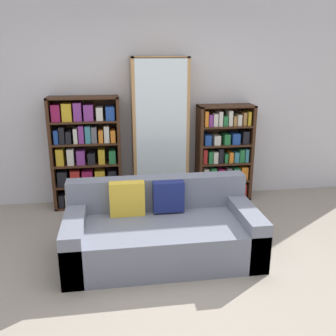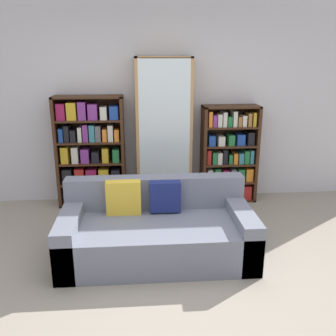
{
  "view_description": "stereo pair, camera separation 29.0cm",
  "coord_description": "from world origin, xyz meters",
  "px_view_note": "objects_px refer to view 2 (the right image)",
  "views": [
    {
      "loc": [
        -0.57,
        -2.85,
        2.02
      ],
      "look_at": [
        0.05,
        1.29,
        0.72
      ],
      "focal_mm": 40.0,
      "sensor_mm": 36.0,
      "label": 1
    },
    {
      "loc": [
        -0.28,
        -2.89,
        2.02
      ],
      "look_at": [
        0.05,
        1.29,
        0.72
      ],
      "focal_mm": 40.0,
      "sensor_mm": 36.0,
      "label": 2
    }
  ],
  "objects_px": {
    "bookshelf_right": "(229,155)",
    "display_cabinet": "(164,133)",
    "couch": "(157,231)",
    "bookshelf_left": "(90,152)",
    "wine_bottle": "(195,206)"
  },
  "relations": [
    {
      "from": "couch",
      "to": "wine_bottle",
      "type": "xyz_separation_m",
      "value": [
        0.53,
        0.87,
        -0.11
      ]
    },
    {
      "from": "bookshelf_left",
      "to": "bookshelf_right",
      "type": "distance_m",
      "value": 1.91
    },
    {
      "from": "bookshelf_right",
      "to": "bookshelf_left",
      "type": "bearing_deg",
      "value": -179.98
    },
    {
      "from": "bookshelf_right",
      "to": "couch",
      "type": "bearing_deg",
      "value": -126.81
    },
    {
      "from": "wine_bottle",
      "to": "bookshelf_right",
      "type": "bearing_deg",
      "value": 46.74
    },
    {
      "from": "display_cabinet",
      "to": "bookshelf_right",
      "type": "xyz_separation_m",
      "value": [
        0.91,
        0.02,
        -0.34
      ]
    },
    {
      "from": "couch",
      "to": "display_cabinet",
      "type": "xyz_separation_m",
      "value": [
        0.17,
        1.44,
        0.72
      ]
    },
    {
      "from": "bookshelf_left",
      "to": "display_cabinet",
      "type": "bearing_deg",
      "value": -0.87
    },
    {
      "from": "display_cabinet",
      "to": "wine_bottle",
      "type": "bearing_deg",
      "value": -57.74
    },
    {
      "from": "bookshelf_right",
      "to": "display_cabinet",
      "type": "bearing_deg",
      "value": -179.03
    },
    {
      "from": "couch",
      "to": "display_cabinet",
      "type": "relative_size",
      "value": 0.97
    },
    {
      "from": "bookshelf_left",
      "to": "wine_bottle",
      "type": "height_order",
      "value": "bookshelf_left"
    },
    {
      "from": "couch",
      "to": "wine_bottle",
      "type": "height_order",
      "value": "couch"
    },
    {
      "from": "couch",
      "to": "bookshelf_right",
      "type": "distance_m",
      "value": 1.86
    },
    {
      "from": "display_cabinet",
      "to": "couch",
      "type": "bearing_deg",
      "value": -96.88
    }
  ]
}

